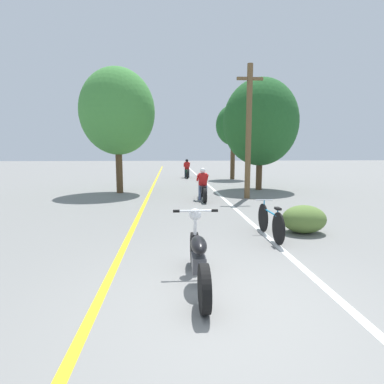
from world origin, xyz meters
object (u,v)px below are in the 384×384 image
at_px(motorcycle_foreground, 198,257).
at_px(bicycle_parked, 270,222).
at_px(roadside_tree_right_near, 261,122).
at_px(roadside_tree_right_far, 233,126).
at_px(utility_pole, 249,131).
at_px(roadside_tree_left, 117,112).
at_px(motorcycle_rider_lead, 203,188).
at_px(motorcycle_rider_far, 187,171).

height_order(motorcycle_foreground, bicycle_parked, motorcycle_foreground).
xyz_separation_m(roadside_tree_right_near, roadside_tree_right_far, (-0.15, 6.08, 0.33)).
height_order(utility_pole, motorcycle_foreground, utility_pole).
relative_size(utility_pole, motorcycle_foreground, 2.65).
bearing_deg(roadside_tree_left, motorcycle_foreground, -74.61).
bearing_deg(motorcycle_rider_lead, motorcycle_foreground, -96.75).
distance_m(utility_pole, bicycle_parked, 6.52).
bearing_deg(roadside_tree_left, roadside_tree_right_far, 43.76).
relative_size(roadside_tree_left, motorcycle_foreground, 2.81).
height_order(roadside_tree_right_near, motorcycle_foreground, roadside_tree_right_near).
xyz_separation_m(roadside_tree_right_near, motorcycle_foreground, (-4.30, -11.19, -3.08)).
distance_m(utility_pole, roadside_tree_right_far, 9.08).
xyz_separation_m(utility_pole, roadside_tree_left, (-5.82, 2.19, 1.00)).
bearing_deg(motorcycle_rider_lead, motorcycle_rider_far, 90.32).
height_order(roadside_tree_right_near, motorcycle_rider_lead, roadside_tree_right_near).
bearing_deg(roadside_tree_left, utility_pole, -20.64).
xyz_separation_m(roadside_tree_right_far, motorcycle_foreground, (-4.16, -17.27, -3.40)).
xyz_separation_m(utility_pole, roadside_tree_right_far, (1.23, 8.94, 0.95)).
height_order(roadside_tree_left, motorcycle_rider_far, roadside_tree_left).
bearing_deg(bicycle_parked, roadside_tree_right_far, 81.53).
height_order(roadside_tree_right_far, bicycle_parked, roadside_tree_right_far).
relative_size(roadside_tree_left, motorcycle_rider_far, 2.82).
relative_size(roadside_tree_right_far, bicycle_parked, 2.95).
bearing_deg(motorcycle_foreground, roadside_tree_right_far, 76.47).
height_order(utility_pole, roadside_tree_right_far, utility_pole).
bearing_deg(motorcycle_rider_far, motorcycle_foreground, -92.73).
height_order(roadside_tree_left, motorcycle_rider_lead, roadside_tree_left).
relative_size(utility_pole, roadside_tree_right_near, 0.97).
bearing_deg(bicycle_parked, roadside_tree_right_near, 74.96).
bearing_deg(roadside_tree_right_far, roadside_tree_left, -136.24).
bearing_deg(bicycle_parked, motorcycle_rider_far, 93.70).
xyz_separation_m(roadside_tree_right_far, motorcycle_rider_lead, (-3.21, -9.25, -3.33)).
height_order(motorcycle_rider_lead, bicycle_parked, motorcycle_rider_lead).
bearing_deg(motorcycle_rider_far, bicycle_parked, -86.30).
xyz_separation_m(motorcycle_foreground, bicycle_parked, (1.94, 2.39, -0.06)).
relative_size(roadside_tree_left, bicycle_parked, 3.30).
bearing_deg(utility_pole, motorcycle_rider_far, 101.21).
xyz_separation_m(motorcycle_rider_lead, motorcycle_rider_far, (-0.06, 10.59, 0.03)).
relative_size(utility_pole, roadside_tree_left, 0.94).
relative_size(utility_pole, motorcycle_rider_far, 2.65).
relative_size(roadside_tree_right_near, roadside_tree_right_far, 1.08).
distance_m(roadside_tree_left, motorcycle_rider_far, 9.55).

